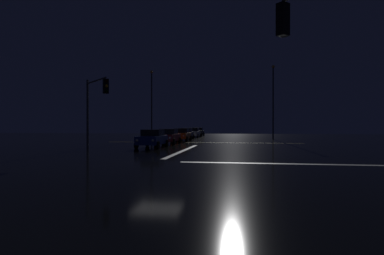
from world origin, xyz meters
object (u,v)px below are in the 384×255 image
traffic_signal_nw (95,100)px  streetlamp_right_far (273,97)px  sedan_white (193,133)px  sedan_red (168,136)px  streetlamp_left_far (152,100)px  sedan_blue (152,138)px  traffic_signal_se (340,39)px  sedan_gray (185,133)px  sedan_black (198,132)px  sedan_orange (182,135)px

traffic_signal_nw → streetlamp_right_far: (15.47, 22.47, 1.98)m
traffic_signal_nw → streetlamp_right_far: streetlamp_right_far is taller
sedan_white → traffic_signal_nw: (-3.48, -27.70, 3.10)m
sedan_red → streetlamp_left_far: 15.14m
sedan_blue → streetlamp_left_far: bearing=106.2°
sedan_white → traffic_signal_se: size_ratio=0.69×
sedan_white → streetlamp_right_far: (11.99, -5.22, 5.08)m
sedan_blue → sedan_gray: bearing=90.9°
streetlamp_right_far → sedan_gray: bearing=-176.4°
sedan_blue → sedan_red: bearing=89.0°
sedan_black → streetlamp_left_far: (-5.31, -11.53, 4.94)m
sedan_blue → sedan_orange: (0.31, 11.96, 0.00)m
sedan_orange → traffic_signal_nw: 16.33m
sedan_gray → traffic_signal_nw: (-3.23, -21.70, 3.10)m
traffic_signal_se → streetlamp_right_far: bearing=87.3°
sedan_red → sedan_black: size_ratio=1.00×
sedan_red → sedan_gray: 12.43m
sedan_black → traffic_signal_se: (10.42, -47.77, 3.46)m
traffic_signal_nw → traffic_signal_se: bearing=-45.0°
sedan_white → traffic_signal_se: (10.29, -41.46, 3.46)m
streetlamp_right_far → sedan_white: bearing=156.5°
sedan_blue → sedan_white: 24.08m
streetlamp_right_far → sedan_red: bearing=-132.0°
streetlamp_left_far → sedan_black: bearing=65.3°
sedan_white → sedan_black: (-0.14, 6.31, 0.00)m
sedan_blue → sedan_gray: (-0.27, 18.08, 0.00)m
sedan_blue → sedan_gray: same height
sedan_orange → traffic_signal_se: (9.96, -29.34, 3.46)m
streetlamp_right_far → sedan_black: bearing=136.4°
sedan_gray → traffic_signal_se: size_ratio=0.69×
sedan_blue → streetlamp_right_far: bearing=57.6°
sedan_red → streetlamp_right_far: bearing=48.0°
sedan_red → sedan_white: size_ratio=1.00×
sedan_red → sedan_orange: 6.30m
sedan_gray → sedan_black: 12.30m
sedan_black → streetlamp_left_far: size_ratio=0.43×
sedan_gray → traffic_signal_nw: traffic_signal_nw is taller
sedan_orange → traffic_signal_nw: size_ratio=0.77×
sedan_orange → traffic_signal_nw: traffic_signal_nw is taller
traffic_signal_nw → streetlamp_right_far: size_ratio=0.54×
traffic_signal_nw → sedan_red: bearing=68.8°
sedan_blue → traffic_signal_nw: 5.91m
sedan_blue → sedan_white: same height
sedan_orange → streetlamp_left_far: (-5.78, 6.89, 4.94)m
sedan_gray → traffic_signal_nw: size_ratio=0.77×
streetlamp_right_far → traffic_signal_nw: bearing=-124.6°
sedan_red → sedan_white: (-0.12, 18.41, 0.00)m
sedan_red → streetlamp_right_far: size_ratio=0.42×
sedan_red → sedan_white: 18.41m
sedan_orange → sedan_gray: size_ratio=1.00×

